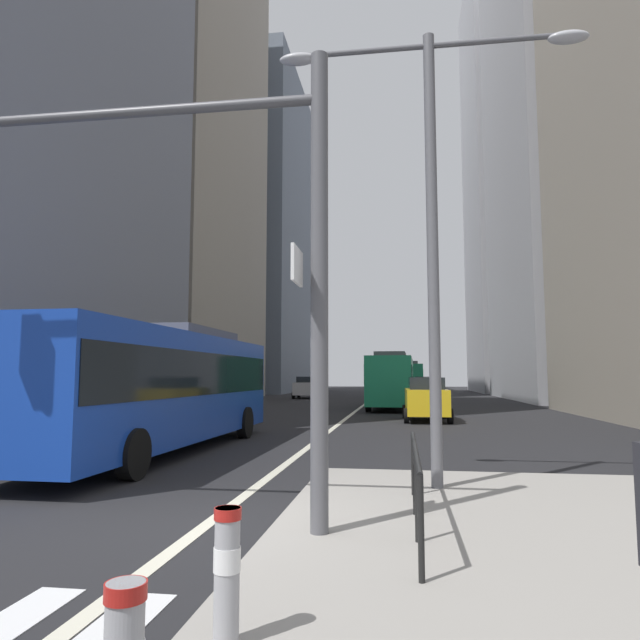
# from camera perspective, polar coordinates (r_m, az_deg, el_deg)

# --- Properties ---
(ground_plane) EXTENTS (160.00, 160.00, 0.00)m
(ground_plane) POSITION_cam_1_polar(r_m,az_deg,el_deg) (27.75, 2.81, -9.81)
(ground_plane) COLOR black
(lane_centre_line) EXTENTS (0.20, 80.00, 0.01)m
(lane_centre_line) POSITION_cam_1_polar(r_m,az_deg,el_deg) (37.70, 4.27, -8.70)
(lane_centre_line) COLOR beige
(lane_centre_line) RESTS_ON ground
(office_tower_left_mid) EXTENTS (10.17, 20.29, 47.28)m
(office_tower_left_mid) POSITION_cam_1_polar(r_m,az_deg,el_deg) (53.36, -13.68, 18.42)
(office_tower_left_mid) COLOR gray
(office_tower_left_mid) RESTS_ON ground
(office_tower_left_far) EXTENTS (11.52, 23.23, 41.14)m
(office_tower_left_far) POSITION_cam_1_polar(r_m,az_deg,el_deg) (75.86, -6.30, 8.54)
(office_tower_left_far) COLOR slate
(office_tower_left_far) RESTS_ON ground
(office_tower_right_mid) EXTENTS (10.61, 20.94, 46.44)m
(office_tower_right_mid) POSITION_cam_1_polar(r_m,az_deg,el_deg) (56.58, 23.34, 16.83)
(office_tower_right_mid) COLOR #9E9EA3
(office_tower_right_mid) RESTS_ON ground
(office_tower_right_far) EXTENTS (10.60, 16.70, 54.00)m
(office_tower_right_far) POSITION_cam_1_polar(r_m,az_deg,el_deg) (78.59, 18.84, 13.19)
(office_tower_right_far) COLOR #9E9EA3
(office_tower_right_far) RESTS_ON ground
(city_bus_blue_oncoming) EXTENTS (2.82, 11.78, 3.40)m
(city_bus_blue_oncoming) POSITION_cam_1_polar(r_m,az_deg,el_deg) (15.63, -15.74, -6.10)
(city_bus_blue_oncoming) COLOR #14389E
(city_bus_blue_oncoming) RESTS_ON ground
(sedan_white_oncoming) EXTENTS (2.08, 4.32, 1.94)m
(sedan_white_oncoming) POSITION_cam_1_polar(r_m,az_deg,el_deg) (15.94, -29.42, -8.62)
(sedan_white_oncoming) COLOR silver
(sedan_white_oncoming) RESTS_ON ground
(city_bus_red_receding) EXTENTS (2.92, 11.36, 3.40)m
(city_bus_red_receding) POSITION_cam_1_polar(r_m,az_deg,el_deg) (35.82, 7.32, -5.90)
(city_bus_red_receding) COLOR #198456
(city_bus_red_receding) RESTS_ON ground
(city_bus_red_distant) EXTENTS (2.82, 11.37, 3.40)m
(city_bus_red_distant) POSITION_cam_1_polar(r_m,az_deg,el_deg) (57.09, 8.85, -5.77)
(city_bus_red_distant) COLOR #198456
(city_bus_red_distant) RESTS_ON ground
(car_oncoming_mid) EXTENTS (2.14, 4.60, 1.94)m
(car_oncoming_mid) POSITION_cam_1_polar(r_m,az_deg,el_deg) (51.38, -1.40, -6.80)
(car_oncoming_mid) COLOR silver
(car_oncoming_mid) RESTS_ON ground
(car_receding_near) EXTENTS (2.11, 4.32, 1.94)m
(car_receding_near) POSITION_cam_1_polar(r_m,az_deg,el_deg) (25.97, 10.66, -7.82)
(car_receding_near) COLOR gold
(car_receding_near) RESTS_ON ground
(car_receding_far) EXTENTS (2.14, 4.28, 1.94)m
(car_receding_far) POSITION_cam_1_polar(r_m,az_deg,el_deg) (46.36, 10.54, -6.83)
(car_receding_far) COLOR #B2A899
(car_receding_far) RESTS_ON ground
(traffic_signal_gantry) EXTENTS (6.49, 0.65, 6.00)m
(traffic_signal_gantry) POSITION_cam_1_polar(r_m,az_deg,el_deg) (7.82, -16.33, 10.26)
(traffic_signal_gantry) COLOR #515156
(traffic_signal_gantry) RESTS_ON median_island
(street_lamp_post) EXTENTS (5.50, 0.32, 8.00)m
(street_lamp_post) POSITION_cam_1_polar(r_m,az_deg,el_deg) (10.37, 11.21, 12.83)
(street_lamp_post) COLOR #56565B
(street_lamp_post) RESTS_ON median_island
(bollard_left) EXTENTS (0.20, 0.20, 0.93)m
(bollard_left) POSITION_cam_1_polar(r_m,az_deg,el_deg) (4.38, -9.39, -23.52)
(bollard_left) COLOR #99999E
(bollard_left) RESTS_ON median_island
(pedestrian_railing) EXTENTS (0.06, 3.86, 0.98)m
(pedestrian_railing) POSITION_cam_1_polar(r_m,az_deg,el_deg) (7.37, 9.65, -14.57)
(pedestrian_railing) COLOR black
(pedestrian_railing) RESTS_ON median_island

